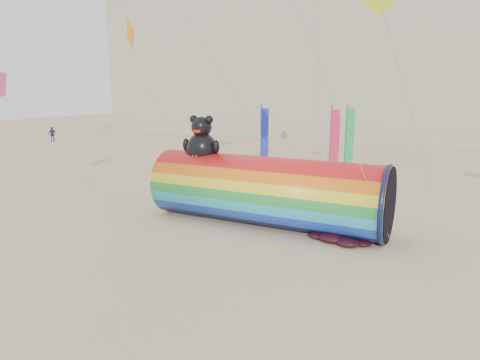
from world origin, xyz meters
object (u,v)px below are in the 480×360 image
at_px(hotel_building, 305,61).
at_px(windsock_assembly, 266,189).
at_px(fabric_bundle, 337,239).
at_px(kite_handler, 339,216).

height_order(hotel_building, windsock_assembly, hotel_building).
distance_m(hotel_building, windsock_assembly, 45.38).
relative_size(hotel_building, windsock_assembly, 5.53).
bearing_deg(fabric_bundle, kite_handler, 102.04).
xyz_separation_m(kite_handler, fabric_bundle, (0.21, -0.98, -0.68)).
height_order(windsock_assembly, kite_handler, windsock_assembly).
xyz_separation_m(hotel_building, fabric_bundle, (16.52, -43.58, -10.14)).
distance_m(windsock_assembly, kite_handler, 3.51).
relative_size(hotel_building, fabric_bundle, 23.06).
bearing_deg(kite_handler, hotel_building, -88.41).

